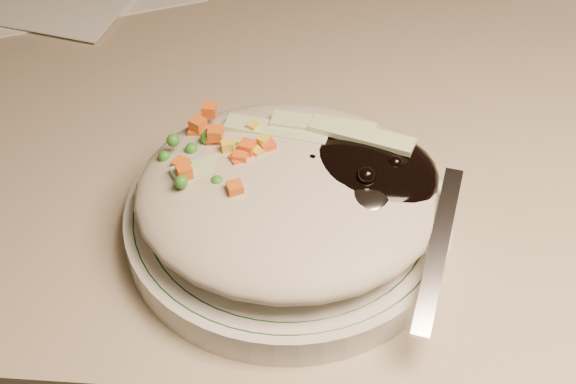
{
  "coord_description": "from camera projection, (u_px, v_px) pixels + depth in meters",
  "views": [
    {
      "loc": [
        -0.06,
        0.79,
        1.13
      ],
      "look_at": [
        -0.09,
        1.15,
        0.78
      ],
      "focal_mm": 50.0,
      "sensor_mm": 36.0,
      "label": 1
    }
  ],
  "objects": [
    {
      "name": "plate",
      "position": [
        288.0,
        220.0,
        0.53
      ],
      "size": [
        0.21,
        0.21,
        0.02
      ],
      "primitive_type": "cylinder",
      "color": "silver",
      "rests_on": "desk"
    },
    {
      "name": "plate_rim",
      "position": [
        288.0,
        210.0,
        0.52
      ],
      "size": [
        0.2,
        0.2,
        0.0
      ],
      "color": "#144723",
      "rests_on": "plate"
    },
    {
      "name": "meal",
      "position": [
        295.0,
        187.0,
        0.5
      ],
      "size": [
        0.2,
        0.19,
        0.05
      ],
      "color": "#C0B79C",
      "rests_on": "plate"
    },
    {
      "name": "desk",
      "position": [
        387.0,
        208.0,
        0.83
      ],
      "size": [
        1.4,
        0.7,
        0.74
      ],
      "color": "tan",
      "rests_on": "ground"
    }
  ]
}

